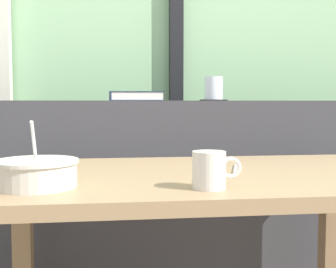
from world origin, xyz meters
The scene contains 10 objects.
outdoor_backdrop centered at (0.00, 1.08, 1.40)m, with size 4.80×0.08×2.80m, color #8EBC89.
window_divider_post centered at (0.15, 1.01, 1.30)m, with size 0.07×0.05×2.60m, color black.
dark_console_ledge centered at (0.00, 0.55, 0.44)m, with size 2.80×0.35×0.89m, color #38383D.
breakfast_table centered at (0.06, -0.09, 0.59)m, with size 1.19×0.69×0.69m.
coaster_square centered at (0.25, 0.57, 0.89)m, with size 0.10×0.10×0.01m, color black.
juice_glass centered at (0.25, 0.57, 0.94)m, with size 0.08×0.08×0.10m.
closed_book centered at (-0.09, 0.50, 0.91)m, with size 0.22×0.16×0.04m.
soup_bowl centered at (-0.36, -0.26, 0.72)m, with size 0.19×0.19×0.15m.
fork_utensil centered at (0.18, -0.05, 0.69)m, with size 0.02×0.17×0.01m, color silver.
ceramic_mug centered at (0.04, -0.32, 0.73)m, with size 0.11×0.08×0.08m.
Camera 1 is at (-0.18, -1.29, 0.88)m, focal length 47.04 mm.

